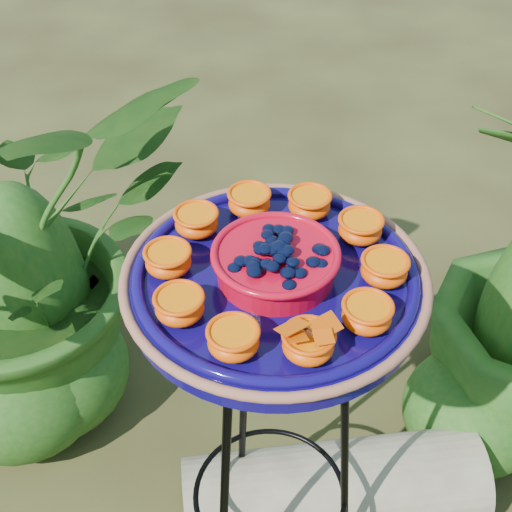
# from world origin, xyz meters

# --- Properties ---
(tripod_stand) EXTENTS (0.38, 0.38, 0.83)m
(tripod_stand) POSITION_xyz_m (0.05, 0.13, 0.50)
(tripod_stand) COLOR black
(tripod_stand) RESTS_ON ground
(feeder_dish) EXTENTS (0.53, 0.53, 0.10)m
(feeder_dish) POSITION_xyz_m (0.05, 0.13, 0.86)
(feeder_dish) COLOR #0D064E
(feeder_dish) RESTS_ON tripod_stand
(driftwood_log) EXTENTS (0.67, 0.27, 0.22)m
(driftwood_log) POSITION_xyz_m (0.20, 0.23, 0.11)
(driftwood_log) COLOR tan
(driftwood_log) RESTS_ON ground
(shrub_back_left) EXTENTS (1.09, 1.07, 0.92)m
(shrub_back_left) POSITION_xyz_m (-0.50, 0.69, 0.46)
(shrub_back_left) COLOR #184813
(shrub_back_left) RESTS_ON ground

